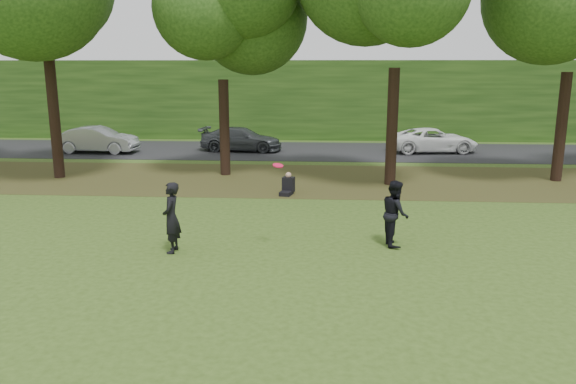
% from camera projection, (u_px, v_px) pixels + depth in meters
% --- Properties ---
extents(ground, '(120.00, 120.00, 0.00)m').
position_uv_depth(ground, '(253.00, 312.00, 11.00)').
color(ground, '#314B17').
rests_on(ground, ground).
extents(leaf_litter, '(60.00, 7.00, 0.01)m').
position_uv_depth(leaf_litter, '(292.00, 179.00, 23.64)').
color(leaf_litter, '#483219').
rests_on(leaf_litter, ground).
extents(street, '(70.00, 7.00, 0.02)m').
position_uv_depth(street, '(301.00, 151.00, 31.43)').
color(street, black).
rests_on(street, ground).
extents(far_hedge, '(70.00, 3.00, 5.00)m').
position_uv_depth(far_hedge, '(305.00, 99.00, 36.71)').
color(far_hedge, '#1C3D11').
rests_on(far_hedge, ground).
extents(player_left, '(0.46, 0.68, 1.84)m').
position_uv_depth(player_left, '(171.00, 218.00, 14.33)').
color(player_left, black).
rests_on(player_left, ground).
extents(player_right, '(0.76, 0.93, 1.77)m').
position_uv_depth(player_right, '(395.00, 213.00, 14.91)').
color(player_right, black).
rests_on(player_right, ground).
extents(parked_cars, '(41.81, 3.99, 1.43)m').
position_uv_depth(parked_cars, '(283.00, 140.00, 30.56)').
color(parked_cars, black).
rests_on(parked_cars, street).
extents(frisbee, '(0.32, 0.33, 0.10)m').
position_uv_depth(frisbee, '(278.00, 165.00, 14.09)').
color(frisbee, '#F21448').
rests_on(frisbee, ground).
extents(seated_person, '(0.57, 0.81, 0.83)m').
position_uv_depth(seated_person, '(288.00, 186.00, 20.91)').
color(seated_person, black).
rests_on(seated_person, ground).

